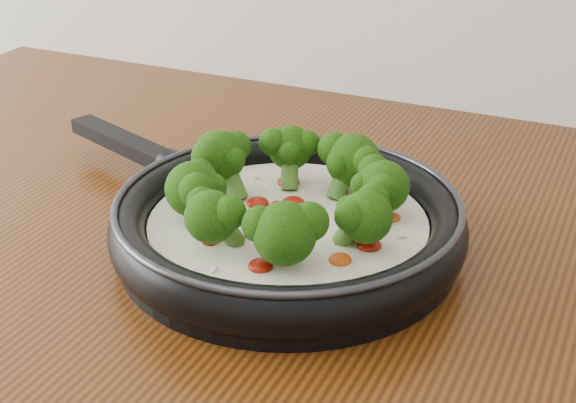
% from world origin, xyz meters
% --- Properties ---
extents(skillet, '(0.52, 0.40, 0.09)m').
position_xyz_m(skillet, '(-0.12, 1.06, 0.93)').
color(skillet, black).
rests_on(skillet, counter).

